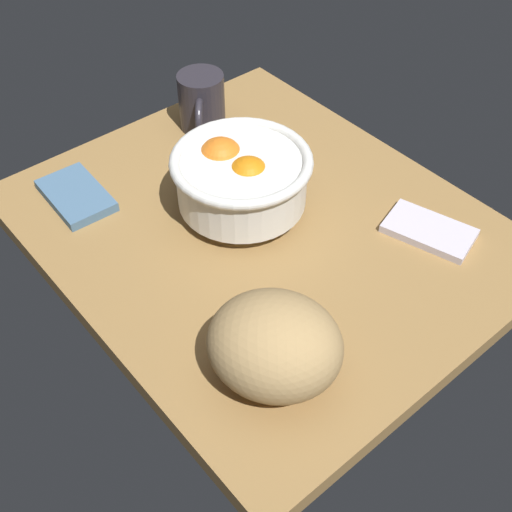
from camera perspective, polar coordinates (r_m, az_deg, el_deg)
ground_plane at (r=98.55cm, az=0.47°, el=2.14°), size 69.34×58.25×3.00cm
fruit_bowl at (r=96.25cm, az=-1.38°, el=6.90°), size 20.68×20.68×10.59cm
bread_loaf at (r=75.67cm, az=1.63°, el=-7.73°), size 20.96×20.36×11.40cm
napkin_folded at (r=98.91cm, az=14.80°, el=2.14°), size 14.16×10.54×1.21cm
napkin_spare at (r=104.96cm, az=-15.36°, el=5.09°), size 13.09×8.44×1.50cm
mug at (r=114.61cm, az=-4.75°, el=13.12°), size 10.83×9.85×9.86cm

